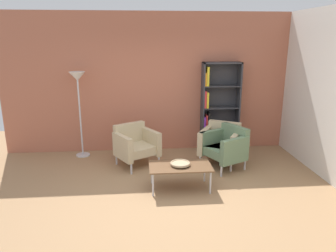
{
  "coord_description": "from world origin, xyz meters",
  "views": [
    {
      "loc": [
        -0.34,
        -4.29,
        2.37
      ],
      "look_at": [
        0.11,
        0.84,
        0.95
      ],
      "focal_mm": 34.11,
      "sensor_mm": 36.0,
      "label": 1
    }
  ],
  "objects_px": {
    "coffee_table_low": "(180,167)",
    "armchair_near_window": "(135,144)",
    "decorative_bowl": "(180,163)",
    "floor_lamp_torchiere": "(78,87)",
    "bookshelf_tall": "(217,108)",
    "armchair_by_bookshelf": "(226,146)",
    "armchair_spare_guest": "(221,142)"
  },
  "relations": [
    {
      "from": "bookshelf_tall",
      "to": "armchair_near_window",
      "type": "xyz_separation_m",
      "value": [
        -1.74,
        -0.72,
        -0.52
      ]
    },
    {
      "from": "coffee_table_low",
      "to": "armchair_near_window",
      "type": "bearing_deg",
      "value": 123.7
    },
    {
      "from": "coffee_table_low",
      "to": "armchair_by_bookshelf",
      "type": "relative_size",
      "value": 1.08
    },
    {
      "from": "bookshelf_tall",
      "to": "armchair_spare_guest",
      "type": "xyz_separation_m",
      "value": [
        -0.08,
        -0.76,
        -0.52
      ]
    },
    {
      "from": "armchair_near_window",
      "to": "floor_lamp_torchiere",
      "type": "bearing_deg",
      "value": 121.05
    },
    {
      "from": "decorative_bowl",
      "to": "armchair_near_window",
      "type": "xyz_separation_m",
      "value": [
        -0.73,
        1.09,
        -0.02
      ]
    },
    {
      "from": "bookshelf_tall",
      "to": "armchair_by_bookshelf",
      "type": "distance_m",
      "value": 1.13
    },
    {
      "from": "armchair_near_window",
      "to": "bookshelf_tall",
      "type": "bearing_deg",
      "value": -8.21
    },
    {
      "from": "armchair_near_window",
      "to": "floor_lamp_torchiere",
      "type": "relative_size",
      "value": 0.54
    },
    {
      "from": "armchair_by_bookshelf",
      "to": "floor_lamp_torchiere",
      "type": "xyz_separation_m",
      "value": [
        -2.8,
        0.87,
        1.03
      ]
    },
    {
      "from": "bookshelf_tall",
      "to": "armchair_spare_guest",
      "type": "bearing_deg",
      "value": -95.84
    },
    {
      "from": "coffee_table_low",
      "to": "armchair_near_window",
      "type": "distance_m",
      "value": 1.31
    },
    {
      "from": "coffee_table_low",
      "to": "decorative_bowl",
      "type": "height_order",
      "value": "decorative_bowl"
    },
    {
      "from": "coffee_table_low",
      "to": "decorative_bowl",
      "type": "xyz_separation_m",
      "value": [
        0.0,
        0.0,
        0.07
      ]
    },
    {
      "from": "armchair_near_window",
      "to": "floor_lamp_torchiere",
      "type": "height_order",
      "value": "floor_lamp_torchiere"
    },
    {
      "from": "coffee_table_low",
      "to": "bookshelf_tall",
      "type": "bearing_deg",
      "value": 60.92
    },
    {
      "from": "bookshelf_tall",
      "to": "coffee_table_low",
      "type": "height_order",
      "value": "bookshelf_tall"
    },
    {
      "from": "bookshelf_tall",
      "to": "armchair_near_window",
      "type": "bearing_deg",
      "value": -157.41
    },
    {
      "from": "decorative_bowl",
      "to": "floor_lamp_torchiere",
      "type": "height_order",
      "value": "floor_lamp_torchiere"
    },
    {
      "from": "armchair_near_window",
      "to": "armchair_spare_guest",
      "type": "height_order",
      "value": "same"
    },
    {
      "from": "decorative_bowl",
      "to": "armchair_near_window",
      "type": "relative_size",
      "value": 0.34
    },
    {
      "from": "armchair_spare_guest",
      "to": "coffee_table_low",
      "type": "bearing_deg",
      "value": -101.61
    },
    {
      "from": "armchair_near_window",
      "to": "coffee_table_low",
      "type": "bearing_deg",
      "value": -87.1
    },
    {
      "from": "armchair_by_bookshelf",
      "to": "armchair_near_window",
      "type": "xyz_separation_m",
      "value": [
        -1.69,
        0.28,
        0.0
      ]
    },
    {
      "from": "armchair_near_window",
      "to": "armchair_spare_guest",
      "type": "bearing_deg",
      "value": -32.04
    },
    {
      "from": "armchair_spare_guest",
      "to": "bookshelf_tall",
      "type": "bearing_deg",
      "value": 113.97
    },
    {
      "from": "floor_lamp_torchiere",
      "to": "armchair_near_window",
      "type": "bearing_deg",
      "value": -28.16
    },
    {
      "from": "bookshelf_tall",
      "to": "floor_lamp_torchiere",
      "type": "xyz_separation_m",
      "value": [
        -2.85,
        -0.13,
        0.52
      ]
    },
    {
      "from": "bookshelf_tall",
      "to": "armchair_by_bookshelf",
      "type": "bearing_deg",
      "value": -92.86
    },
    {
      "from": "coffee_table_low",
      "to": "armchair_spare_guest",
      "type": "xyz_separation_m",
      "value": [
        0.93,
        1.06,
        0.05
      ]
    },
    {
      "from": "decorative_bowl",
      "to": "armchair_by_bookshelf",
      "type": "distance_m",
      "value": 1.26
    },
    {
      "from": "coffee_table_low",
      "to": "decorative_bowl",
      "type": "distance_m",
      "value": 0.07
    }
  ]
}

